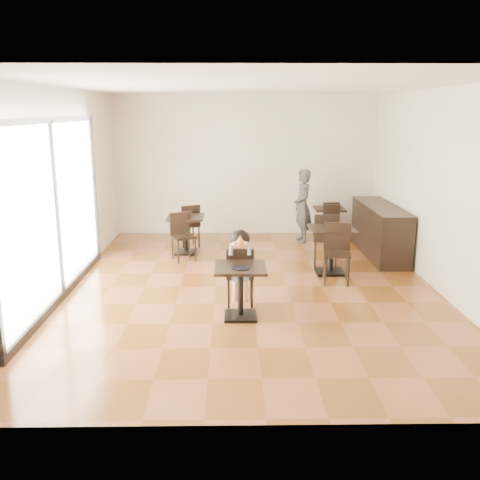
{
  "coord_description": "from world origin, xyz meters",
  "views": [
    {
      "loc": [
        -0.32,
        -8.4,
        2.84
      ],
      "look_at": [
        -0.2,
        -0.84,
        1.0
      ],
      "focal_mm": 40.0,
      "sensor_mm": 36.0,
      "label": 1
    }
  ],
  "objects_px": {
    "chair_mid_a": "(326,239)",
    "chair_left_a": "(188,225)",
    "chair_mid_b": "(337,254)",
    "child_chair": "(240,275)",
    "adult_patron": "(303,206)",
    "child": "(240,268)",
    "cafe_table_back": "(329,223)",
    "child_table": "(241,292)",
    "cafe_table_mid": "(331,251)",
    "chair_back_b": "(333,225)",
    "chair_left_b": "(184,237)",
    "cafe_table_left": "(186,235)",
    "chair_back_a": "(328,219)"
  },
  "relations": [
    {
      "from": "chair_left_a",
      "to": "chair_back_b",
      "type": "height_order",
      "value": "chair_left_a"
    },
    {
      "from": "child_table",
      "to": "chair_mid_a",
      "type": "bearing_deg",
      "value": 58.15
    },
    {
      "from": "child",
      "to": "cafe_table_mid",
      "type": "relative_size",
      "value": 1.37
    },
    {
      "from": "cafe_table_left",
      "to": "chair_back_a",
      "type": "distance_m",
      "value": 3.4
    },
    {
      "from": "child",
      "to": "cafe_table_mid",
      "type": "distance_m",
      "value": 2.26
    },
    {
      "from": "chair_back_a",
      "to": "child_table",
      "type": "bearing_deg",
      "value": 58.35
    },
    {
      "from": "child_table",
      "to": "child_chair",
      "type": "distance_m",
      "value": 0.56
    },
    {
      "from": "child_chair",
      "to": "child",
      "type": "height_order",
      "value": "child"
    },
    {
      "from": "chair_mid_b",
      "to": "chair_back_a",
      "type": "relative_size",
      "value": 1.18
    },
    {
      "from": "adult_patron",
      "to": "chair_mid_b",
      "type": "height_order",
      "value": "adult_patron"
    },
    {
      "from": "chair_mid_b",
      "to": "chair_left_a",
      "type": "xyz_separation_m",
      "value": [
        -2.69,
        2.51,
        -0.04
      ]
    },
    {
      "from": "child",
      "to": "chair_left_b",
      "type": "height_order",
      "value": "child"
    },
    {
      "from": "chair_mid_b",
      "to": "chair_back_b",
      "type": "xyz_separation_m",
      "value": [
        0.44,
        2.66,
        -0.07
      ]
    },
    {
      "from": "chair_mid_b",
      "to": "cafe_table_mid",
      "type": "bearing_deg",
      "value": 98.49
    },
    {
      "from": "cafe_table_left",
      "to": "chair_back_a",
      "type": "height_order",
      "value": "chair_back_a"
    },
    {
      "from": "adult_patron",
      "to": "chair_back_b",
      "type": "distance_m",
      "value": 0.79
    },
    {
      "from": "child_table",
      "to": "cafe_table_back",
      "type": "bearing_deg",
      "value": 66.32
    },
    {
      "from": "child_table",
      "to": "cafe_table_mid",
      "type": "distance_m",
      "value": 2.66
    },
    {
      "from": "child",
      "to": "cafe_table_mid",
      "type": "xyz_separation_m",
      "value": [
        1.64,
        1.54,
        -0.15
      ]
    },
    {
      "from": "child",
      "to": "chair_back_b",
      "type": "relative_size",
      "value": 1.34
    },
    {
      "from": "child_chair",
      "to": "chair_back_a",
      "type": "height_order",
      "value": "child_chair"
    },
    {
      "from": "chair_back_a",
      "to": "child",
      "type": "bearing_deg",
      "value": 55.73
    },
    {
      "from": "child",
      "to": "chair_back_b",
      "type": "height_order",
      "value": "child"
    },
    {
      "from": "chair_mid_b",
      "to": "chair_back_a",
      "type": "bearing_deg",
      "value": 90.88
    },
    {
      "from": "child_chair",
      "to": "chair_mid_b",
      "type": "xyz_separation_m",
      "value": [
        1.64,
        0.99,
        0.05
      ]
    },
    {
      "from": "cafe_table_left",
      "to": "chair_mid_a",
      "type": "relative_size",
      "value": 0.77
    },
    {
      "from": "cafe_table_back",
      "to": "chair_left_b",
      "type": "distance_m",
      "value": 3.61
    },
    {
      "from": "cafe_table_back",
      "to": "chair_back_b",
      "type": "bearing_deg",
      "value": -90.0
    },
    {
      "from": "chair_back_b",
      "to": "child_table",
      "type": "bearing_deg",
      "value": -124.73
    },
    {
      "from": "cafe_table_mid",
      "to": "cafe_table_back",
      "type": "xyz_separation_m",
      "value": [
        0.44,
        2.66,
        -0.06
      ]
    },
    {
      "from": "child_chair",
      "to": "chair_back_a",
      "type": "xyz_separation_m",
      "value": [
        2.08,
        4.29,
        -0.03
      ]
    },
    {
      "from": "cafe_table_back",
      "to": "chair_left_a",
      "type": "height_order",
      "value": "chair_left_a"
    },
    {
      "from": "cafe_table_left",
      "to": "chair_back_b",
      "type": "xyz_separation_m",
      "value": [
        3.13,
        0.69,
        0.04
      ]
    },
    {
      "from": "chair_mid_a",
      "to": "chair_left_a",
      "type": "bearing_deg",
      "value": -19.22
    },
    {
      "from": "cafe_table_mid",
      "to": "cafe_table_left",
      "type": "bearing_deg",
      "value": 152.29
    },
    {
      "from": "cafe_table_mid",
      "to": "chair_mid_b",
      "type": "height_order",
      "value": "chair_mid_b"
    },
    {
      "from": "chair_mid_a",
      "to": "chair_mid_b",
      "type": "relative_size",
      "value": 1.0
    },
    {
      "from": "cafe_table_back",
      "to": "chair_mid_a",
      "type": "relative_size",
      "value": 0.71
    },
    {
      "from": "chair_mid_b",
      "to": "chair_mid_a",
      "type": "bearing_deg",
      "value": 98.49
    },
    {
      "from": "cafe_table_left",
      "to": "cafe_table_back",
      "type": "xyz_separation_m",
      "value": [
        3.13,
        1.24,
        -0.03
      ]
    },
    {
      "from": "adult_patron",
      "to": "chair_left_b",
      "type": "relative_size",
      "value": 1.75
    },
    {
      "from": "child",
      "to": "cafe_table_mid",
      "type": "bearing_deg",
      "value": 43.23
    },
    {
      "from": "child",
      "to": "child_chair",
      "type": "bearing_deg",
      "value": 0.0
    },
    {
      "from": "chair_left_b",
      "to": "child_chair",
      "type": "bearing_deg",
      "value": -91.09
    },
    {
      "from": "chair_mid_a",
      "to": "adult_patron",
      "type": "bearing_deg",
      "value": -74.87
    },
    {
      "from": "child_table",
      "to": "chair_back_a",
      "type": "bearing_deg",
      "value": 66.69
    },
    {
      "from": "chair_mid_a",
      "to": "chair_mid_b",
      "type": "xyz_separation_m",
      "value": [
        0.0,
        -1.1,
        0.0
      ]
    },
    {
      "from": "adult_patron",
      "to": "cafe_table_back",
      "type": "xyz_separation_m",
      "value": [
        0.65,
        0.3,
        -0.45
      ]
    },
    {
      "from": "child_chair",
      "to": "adult_patron",
      "type": "distance_m",
      "value": 4.17
    },
    {
      "from": "chair_left_a",
      "to": "chair_left_b",
      "type": "bearing_deg",
      "value": 65.36
    }
  ]
}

